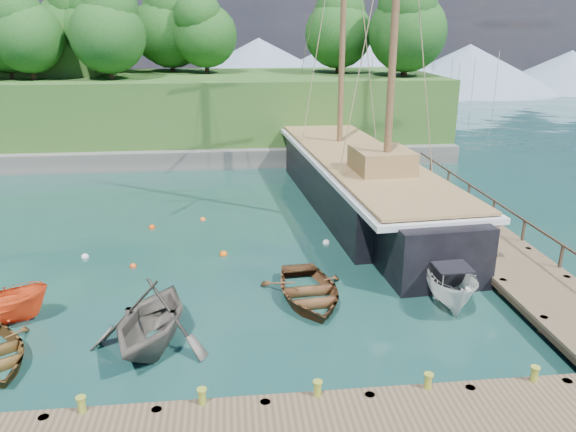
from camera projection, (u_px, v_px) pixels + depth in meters
name	position (u px, v px, depth m)	size (l,w,h in m)	color
ground	(237.00, 323.00, 19.55)	(160.00, 160.00, 0.00)	#183B30
dock_east	(472.00, 230.00, 27.18)	(3.20, 24.00, 1.10)	#4A3E2B
bollard_0	(85.00, 431.00, 14.34)	(0.26, 0.26, 0.45)	olive
bollard_1	(204.00, 423.00, 14.65)	(0.26, 0.26, 0.45)	olive
bollard_2	(317.00, 415.00, 14.96)	(0.26, 0.26, 0.45)	olive
bollard_3	(426.00, 407.00, 15.27)	(0.26, 0.26, 0.45)	olive
bollard_4	(530.00, 399.00, 15.58)	(0.26, 0.26, 0.45)	olive
rowboat_1	(153.00, 346.00, 18.15)	(3.88, 4.50, 2.37)	#5A534C
rowboat_2	(309.00, 300.00, 21.22)	(3.27, 4.58, 0.95)	#52321B
cabin_boat_white	(447.00, 300.00, 21.20)	(1.66, 4.40, 1.70)	white
schooner	(359.00, 184.00, 32.02)	(7.04, 29.53, 21.99)	black
mooring_buoy_0	(24.00, 299.00, 21.28)	(0.35, 0.35, 0.35)	white
mooring_buoy_1	(133.00, 267.00, 24.07)	(0.30, 0.30, 0.30)	#D14918
mooring_buoy_2	(223.00, 255.00, 25.33)	(0.37, 0.37, 0.37)	#DA5B0C
mooring_buoy_3	(326.00, 243.00, 26.66)	(0.34, 0.34, 0.34)	white
mooring_buoy_4	(152.00, 228.00, 28.67)	(0.33, 0.33, 0.33)	#F54809
mooring_buoy_5	(203.00, 220.00, 29.83)	(0.30, 0.30, 0.30)	orange
mooring_buoy_6	(85.00, 257.00, 25.05)	(0.33, 0.33, 0.33)	silver
headland	(69.00, 80.00, 45.94)	(51.00, 19.31, 12.90)	#474744
distant_ridge	(254.00, 63.00, 84.43)	(117.00, 40.00, 10.00)	#728CA5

